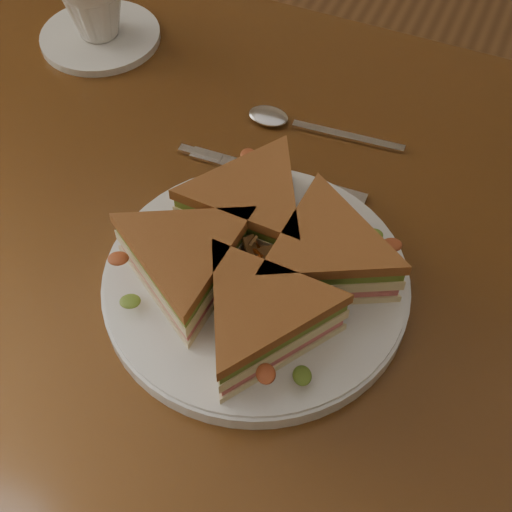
% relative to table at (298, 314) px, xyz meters
% --- Properties ---
extents(ground, '(6.00, 6.00, 0.00)m').
position_rel_table_xyz_m(ground, '(0.00, 0.00, -0.65)').
color(ground, brown).
rests_on(ground, ground).
extents(table, '(1.20, 0.80, 0.75)m').
position_rel_table_xyz_m(table, '(0.00, 0.00, 0.00)').
color(table, '#3E220E').
rests_on(table, ground).
extents(plate, '(0.29, 0.29, 0.02)m').
position_rel_table_xyz_m(plate, '(-0.03, -0.05, 0.11)').
color(plate, white).
rests_on(plate, table).
extents(sandwich_wedges, '(0.32, 0.32, 0.06)m').
position_rel_table_xyz_m(sandwich_wedges, '(-0.03, -0.05, 0.14)').
color(sandwich_wedges, beige).
rests_on(sandwich_wedges, plate).
extents(crisps_mound, '(0.09, 0.09, 0.05)m').
position_rel_table_xyz_m(crisps_mound, '(-0.03, -0.05, 0.14)').
color(crisps_mound, '#B34C16').
rests_on(crisps_mound, plate).
extents(spoon, '(0.18, 0.03, 0.01)m').
position_rel_table_xyz_m(spoon, '(-0.09, 0.18, 0.10)').
color(spoon, silver).
rests_on(spoon, table).
extents(knife, '(0.22, 0.02, 0.00)m').
position_rel_table_xyz_m(knife, '(-0.08, 0.09, 0.10)').
color(knife, silver).
rests_on(knife, table).
extents(saucer, '(0.15, 0.15, 0.01)m').
position_rel_table_xyz_m(saucer, '(-0.37, 0.23, 0.10)').
color(saucer, white).
rests_on(saucer, table).
extents(coffee_cup, '(0.10, 0.10, 0.08)m').
position_rel_table_xyz_m(coffee_cup, '(-0.37, 0.23, 0.15)').
color(coffee_cup, white).
rests_on(coffee_cup, saucer).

